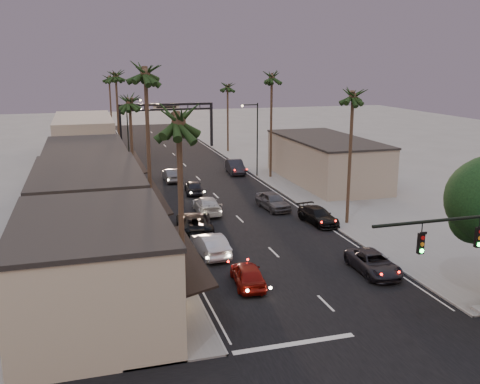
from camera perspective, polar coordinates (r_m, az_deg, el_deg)
ground at (r=59.43m, az=-3.28°, el=0.28°), size 200.00×200.00×0.00m
road at (r=64.19m, az=-4.30°, el=1.29°), size 14.00×120.00×0.02m
sidewalk_left at (r=69.79m, az=-13.17°, el=2.02°), size 5.00×92.00×0.12m
sidewalk_right at (r=73.23m, az=1.83°, el=2.92°), size 5.00×92.00×0.12m
storefront_near at (r=30.42m, az=-15.40°, el=-8.12°), size 8.00×12.00×5.50m
storefront_mid at (r=43.75m, az=-15.84°, el=-1.44°), size 8.00×14.00×5.50m
storefront_far at (r=59.42m, az=-16.07°, el=2.23°), size 8.00×16.00×5.00m
storefront_dist at (r=82.04m, az=-16.30°, el=5.63°), size 8.00×20.00×6.00m
building_right at (r=63.47m, az=9.11°, el=3.31°), size 8.00×18.00×5.00m
arch at (r=87.69m, az=-7.84°, el=8.21°), size 15.20×0.40×7.27m
streetlight_right at (r=65.03m, az=1.62°, el=6.25°), size 2.13×0.30×9.00m
streetlight_left at (r=75.06m, az=-11.70°, el=6.98°), size 2.13×0.30×9.00m
palm_la at (r=25.81m, az=-6.59°, el=8.38°), size 3.20×3.20×13.20m
palm_lb at (r=38.58m, az=-10.09°, el=12.90°), size 3.20×3.20×15.20m
palm_lc at (r=52.62m, az=-11.72°, el=9.82°), size 3.20×3.20×12.20m
palm_ld at (r=71.48m, az=-13.14°, el=12.28°), size 3.20×3.20×14.20m
palm_ra at (r=45.80m, az=11.99°, el=10.49°), size 3.20×3.20×13.20m
palm_rb at (r=64.08m, az=3.41°, el=12.47°), size 3.20×3.20×14.20m
palm_rc at (r=83.24m, az=-1.34°, el=11.44°), size 3.20×3.20×12.20m
palm_far at (r=94.47m, az=-13.81°, el=11.93°), size 3.20×3.20×13.20m
oncoming_red at (r=34.13m, az=0.85°, el=-8.77°), size 2.19×4.53×1.49m
oncoming_pickup at (r=44.38m, az=-4.88°, el=-3.29°), size 3.61×6.45×1.70m
oncoming_silver at (r=39.29m, az=-3.21°, el=-5.61°), size 2.15×5.04×1.62m
oncoming_white at (r=50.04m, az=-3.56°, el=-1.39°), size 2.37×5.39×1.54m
oncoming_dgrey at (r=57.47m, az=-4.99°, el=0.53°), size 2.14×4.43×1.46m
oncoming_grey_far at (r=63.67m, az=-7.33°, el=1.80°), size 1.66×4.61×1.51m
curbside_near at (r=37.18m, az=14.04°, el=-7.36°), size 2.45×5.05×1.38m
curbside_black at (r=47.22m, az=8.33°, el=-2.52°), size 2.56×5.07×1.41m
curbside_grey at (r=51.27m, az=3.52°, el=-0.96°), size 2.50×5.02×1.64m
curbside_far at (r=67.70m, az=-0.52°, el=2.71°), size 2.20×5.30×1.70m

